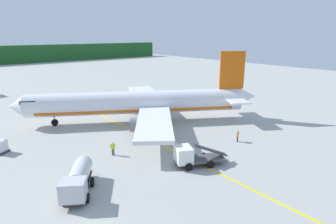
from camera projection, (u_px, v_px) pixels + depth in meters
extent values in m
cylinder|color=white|center=(137.00, 102.00, 47.34)|extent=(32.95, 21.54, 3.80)
cone|color=white|center=(17.00, 106.00, 44.65)|extent=(3.90, 4.33, 3.61)
cone|color=white|center=(247.00, 96.00, 49.98)|extent=(4.40, 4.41, 3.23)
cube|color=#192333|center=(31.00, 101.00, 44.73)|extent=(3.71, 4.00, 0.60)
cube|color=white|center=(154.00, 122.00, 39.09)|extent=(13.37, 15.72, 0.50)
cylinder|color=slate|center=(141.00, 124.00, 41.78)|extent=(3.87, 3.52, 2.20)
cube|color=white|center=(145.00, 95.00, 56.51)|extent=(11.00, 16.55, 0.50)
cylinder|color=slate|center=(137.00, 104.00, 53.97)|extent=(3.87, 3.52, 2.20)
cube|color=#D8590C|center=(232.00, 70.00, 48.26)|extent=(3.97, 2.54, 6.50)
cube|color=white|center=(230.00, 97.00, 49.55)|extent=(8.03, 10.59, 0.24)
cube|color=#D8590C|center=(137.00, 108.00, 47.62)|extent=(29.75, 19.55, 0.36)
cylinder|color=black|center=(55.00, 122.00, 46.22)|extent=(1.13, 0.86, 1.10)
cylinder|color=gray|center=(54.00, 118.00, 46.00)|extent=(0.20, 0.20, 0.50)
cylinder|color=black|center=(148.00, 123.00, 45.87)|extent=(1.13, 0.86, 1.10)
cylinder|color=gray|center=(147.00, 119.00, 45.66)|extent=(0.20, 0.20, 0.50)
cylinder|color=black|center=(145.00, 114.00, 50.82)|extent=(1.13, 0.86, 1.10)
cylinder|color=gray|center=(145.00, 110.00, 50.61)|extent=(0.20, 0.20, 0.50)
cube|color=silver|center=(73.00, 190.00, 24.48)|extent=(2.82, 2.70, 1.80)
cube|color=#192333|center=(71.00, 192.00, 23.57)|extent=(1.60, 1.07, 0.94)
cylinder|color=silver|center=(80.00, 173.00, 27.50)|extent=(3.83, 4.57, 1.80)
cube|color=#262628|center=(79.00, 187.00, 26.90)|extent=(4.70, 6.13, 0.16)
cylinder|color=black|center=(87.00, 198.00, 25.17)|extent=(0.72, 0.91, 0.90)
cylinder|color=black|center=(62.00, 199.00, 24.94)|extent=(0.72, 0.91, 0.90)
cylinder|color=black|center=(92.00, 182.00, 27.90)|extent=(0.72, 0.91, 0.90)
cylinder|color=black|center=(70.00, 183.00, 27.67)|extent=(0.72, 0.91, 0.90)
cube|color=white|center=(184.00, 154.00, 31.71)|extent=(2.56, 2.75, 1.80)
cube|color=#192333|center=(176.00, 152.00, 31.42)|extent=(0.85, 1.71, 0.94)
cube|color=#4C4C51|center=(207.00, 158.00, 32.58)|extent=(4.49, 3.65, 0.24)
cube|color=#2D2D33|center=(210.00, 150.00, 32.41)|extent=(4.05, 2.52, 1.73)
cube|color=#262628|center=(200.00, 160.00, 32.43)|extent=(5.84, 3.81, 0.16)
cylinder|color=black|center=(189.00, 167.00, 31.04)|extent=(0.93, 0.63, 0.90)
cylinder|color=black|center=(183.00, 159.00, 33.09)|extent=(0.93, 0.63, 0.90)
cylinder|color=black|center=(210.00, 164.00, 31.63)|extent=(0.93, 0.63, 0.90)
cylinder|color=black|center=(203.00, 156.00, 33.68)|extent=(0.93, 0.63, 0.90)
cube|color=#333338|center=(0.00, 152.00, 35.72)|extent=(2.27, 2.27, 0.30)
cube|color=silver|center=(2.00, 140.00, 35.79)|extent=(1.30, 1.54, 0.54)
cylinder|color=#191E33|center=(238.00, 139.00, 39.51)|extent=(0.14, 0.14, 0.82)
cylinder|color=#191E33|center=(237.00, 139.00, 39.35)|extent=(0.14, 0.14, 0.82)
cube|color=orange|center=(238.00, 134.00, 39.23)|extent=(0.49, 0.39, 0.62)
cube|color=silver|center=(238.00, 134.00, 39.22)|extent=(0.51, 0.40, 0.06)
sphere|color=tan|center=(238.00, 131.00, 39.12)|extent=(0.22, 0.22, 0.22)
cylinder|color=orange|center=(238.00, 133.00, 39.46)|extent=(0.09, 0.09, 0.59)
cylinder|color=orange|center=(237.00, 134.00, 38.99)|extent=(0.09, 0.09, 0.59)
cylinder|color=#191E33|center=(114.00, 152.00, 35.05)|extent=(0.14, 0.14, 0.86)
cylinder|color=#191E33|center=(112.00, 152.00, 35.01)|extent=(0.14, 0.14, 0.86)
cube|color=#CCE519|center=(113.00, 146.00, 34.83)|extent=(0.49, 0.38, 0.65)
cube|color=silver|center=(113.00, 146.00, 34.82)|extent=(0.50, 0.39, 0.06)
sphere|color=tan|center=(113.00, 143.00, 34.71)|extent=(0.23, 0.23, 0.23)
cylinder|color=#CCE519|center=(115.00, 146.00, 34.89)|extent=(0.09, 0.09, 0.61)
cylinder|color=#CCE519|center=(111.00, 146.00, 34.75)|extent=(0.09, 0.09, 0.61)
cube|color=yellow|center=(138.00, 134.00, 42.62)|extent=(0.30, 60.00, 0.01)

